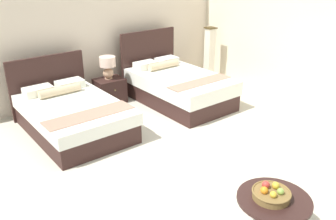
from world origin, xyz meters
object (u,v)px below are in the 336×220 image
Objects in this scene: bed_near_window at (72,115)px; bed_near_corner at (177,86)px; nightstand at (110,91)px; fruit_bowl at (271,194)px; table_lamp at (108,65)px; coffee_table at (273,207)px; floor_lamp_corner at (209,55)px.

bed_near_window is 0.98× the size of bed_near_corner.
fruit_bowl reaches higher than nightstand.
fruit_bowl is (-0.44, -4.40, 0.27)m from nightstand.
nightstand is 1.26× the size of table_lamp.
coffee_table is at bearing -112.90° from bed_near_corner.
floor_lamp_corner reaches higher than bed_near_window.
floor_lamp_corner reaches higher than coffee_table.
floor_lamp_corner reaches higher than table_lamp.
bed_near_corner is 5.50× the size of fruit_bowl.
bed_near_window reaches higher than table_lamp.
table_lamp reaches higher than coffee_table.
bed_near_window is 4.75× the size of table_lamp.
floor_lamp_corner is (2.98, 4.22, 0.11)m from fruit_bowl.
floor_lamp_corner is (1.43, 0.62, 0.30)m from bed_near_corner.
table_lamp is 1.13× the size of fruit_bowl.
bed_near_corner reaches higher than fruit_bowl.
floor_lamp_corner is (2.96, 4.25, 0.28)m from coffee_table.
nightstand is 0.74× the size of coffee_table.
floor_lamp_corner is at bearing 54.72° from fruit_bowl.
coffee_table is 0.60× the size of floor_lamp_corner.
nightstand is 4.43m from fruit_bowl.
fruit_bowl is (-0.03, 0.03, 0.17)m from coffee_table.
fruit_bowl is 5.17m from floor_lamp_corner.
bed_near_corner reaches higher than nightstand.
bed_near_window is at bearing -179.98° from bed_near_corner.
floor_lamp_corner reaches higher than nightstand.
bed_near_corner is 1.45m from table_lamp.
table_lamp is (-1.12, 0.81, 0.44)m from bed_near_corner.
nightstand is at bearing 144.58° from bed_near_corner.
bed_near_corner reaches higher than bed_near_window.
coffee_table is (-0.42, -4.44, -0.42)m from table_lamp.
bed_near_corner reaches higher than floor_lamp_corner.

